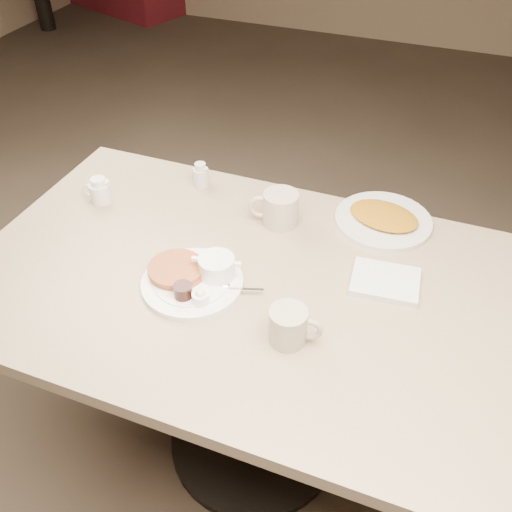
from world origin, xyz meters
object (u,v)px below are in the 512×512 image
(coffee_mug_near, at_px, (289,326))
(creamer_right, at_px, (201,176))
(diner_table, at_px, (253,326))
(creamer_left, at_px, (100,191))
(coffee_mug_far, at_px, (279,209))
(hash_plate, at_px, (383,219))
(main_plate, at_px, (195,277))

(coffee_mug_near, height_order, creamer_right, coffee_mug_near)
(diner_table, xyz_separation_m, creamer_right, (-0.32, 0.36, 0.21))
(creamer_left, height_order, creamer_right, same)
(coffee_mug_far, xyz_separation_m, creamer_left, (-0.54, -0.09, -0.01))
(creamer_right, xyz_separation_m, hash_plate, (0.58, 0.01, -0.02))
(diner_table, relative_size, creamer_left, 16.51)
(coffee_mug_near, xyz_separation_m, creamer_right, (-0.46, 0.51, -0.01))
(hash_plate, bearing_deg, diner_table, -125.20)
(diner_table, distance_m, creamer_right, 0.52)
(main_plate, xyz_separation_m, coffee_mug_near, (0.28, -0.09, 0.02))
(diner_table, bearing_deg, creamer_left, 163.34)
(coffee_mug_far, relative_size, hash_plate, 0.46)
(creamer_left, bearing_deg, creamer_right, 37.06)
(coffee_mug_near, distance_m, coffee_mug_far, 0.44)
(diner_table, xyz_separation_m, main_plate, (-0.14, -0.06, 0.19))
(hash_plate, bearing_deg, creamer_left, -166.30)
(coffee_mug_far, bearing_deg, coffee_mug_near, -67.69)
(creamer_right, bearing_deg, coffee_mug_far, -18.17)
(coffee_mug_near, height_order, hash_plate, coffee_mug_near)
(diner_table, bearing_deg, coffee_mug_near, -46.02)
(coffee_mug_far, bearing_deg, hash_plate, 21.26)
(main_plate, height_order, creamer_right, creamer_right)
(creamer_left, xyz_separation_m, hash_plate, (0.82, 0.20, -0.02))
(main_plate, bearing_deg, hash_plate, 47.18)
(hash_plate, bearing_deg, coffee_mug_far, -158.74)
(diner_table, xyz_separation_m, hash_plate, (0.26, 0.37, 0.18))
(creamer_left, distance_m, creamer_right, 0.31)
(main_plate, height_order, coffee_mug_far, coffee_mug_far)
(main_plate, relative_size, creamer_right, 4.18)
(diner_table, relative_size, coffee_mug_far, 9.79)
(creamer_left, distance_m, hash_plate, 0.85)
(main_plate, relative_size, creamer_left, 3.68)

